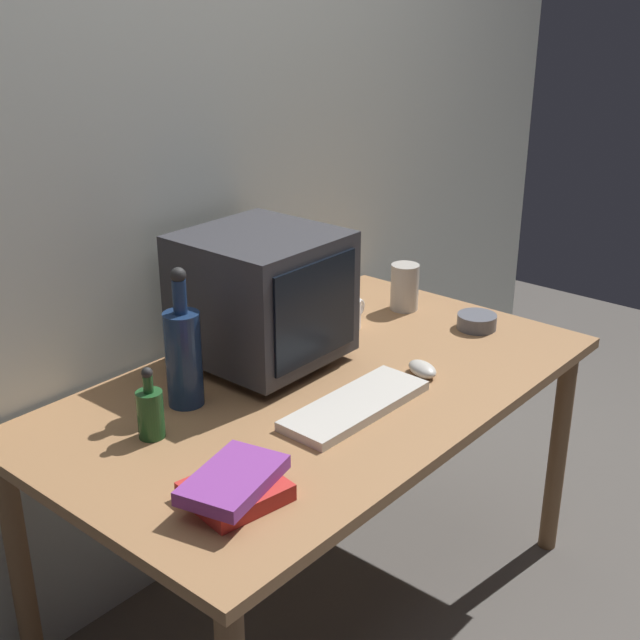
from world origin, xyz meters
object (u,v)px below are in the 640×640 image
computer_mouse (422,369)px  bottle_tall (183,354)px  crt_monitor (261,297)px  cd_spindle (477,321)px  mug (349,313)px  keyboard (356,405)px  book_stack (234,486)px  metal_canister (405,287)px  bottle_short (150,411)px

computer_mouse → bottle_tall: bearing=167.7°
crt_monitor → computer_mouse: 0.48m
crt_monitor → cd_spindle: 0.70m
bottle_tall → mug: 0.66m
keyboard → bottle_tall: bottle_tall is taller
book_stack → metal_canister: size_ratio=1.70×
keyboard → bottle_tall: bearing=127.0°
metal_canister → crt_monitor: bearing=173.7°
bottle_tall → bottle_short: bottle_tall is taller
crt_monitor → metal_canister: (0.59, -0.06, -0.12)m
cd_spindle → metal_canister: metal_canister is taller
keyboard → mug: 0.53m
book_stack → metal_canister: bearing=17.8°
crt_monitor → cd_spindle: bearing=-28.7°
crt_monitor → cd_spindle: crt_monitor is taller
crt_monitor → mug: (0.35, -0.02, -0.15)m
metal_canister → keyboard: bearing=-154.6°
bottle_short → book_stack: bottle_short is taller
crt_monitor → mug: bearing=-3.8°
bottle_tall → cd_spindle: (0.90, -0.31, -0.11)m
keyboard → bottle_short: bottle_short is taller
bottle_short → metal_canister: bottle_short is taller
bottle_tall → mug: bearing=-0.1°
mug → metal_canister: size_ratio=0.80×
metal_canister → bottle_short: bearing=-178.8°
mug → keyboard: bearing=-139.6°
bottle_tall → metal_canister: (0.89, -0.04, -0.06)m
keyboard → cd_spindle: 0.65m
keyboard → computer_mouse: size_ratio=4.20×
bottle_short → book_stack: size_ratio=0.70×
bottle_short → mug: size_ratio=1.48×
computer_mouse → mug: 0.39m
cd_spindle → metal_canister: 0.27m
keyboard → book_stack: book_stack is taller
keyboard → cd_spindle: (0.65, 0.04, 0.01)m
bottle_tall → metal_canister: bearing=-2.7°
computer_mouse → bottle_short: bottle_short is taller
computer_mouse → metal_canister: metal_canister is taller
computer_mouse → mug: mug is taller
crt_monitor → keyboard: (-0.05, -0.37, -0.18)m
cd_spindle → metal_canister: size_ratio=0.80×
mug → cd_spindle: (0.25, -0.30, -0.02)m
computer_mouse → book_stack: size_ratio=0.39×
crt_monitor → bottle_short: bearing=-169.3°
bottle_tall → metal_canister: bottle_tall is taller
book_stack → bottle_short: bearing=80.5°
bottle_short → metal_canister: (1.05, 0.02, 0.01)m
keyboard → metal_canister: (0.64, 0.30, 0.06)m
mug → cd_spindle: size_ratio=1.00×
mug → cd_spindle: bearing=-51.1°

